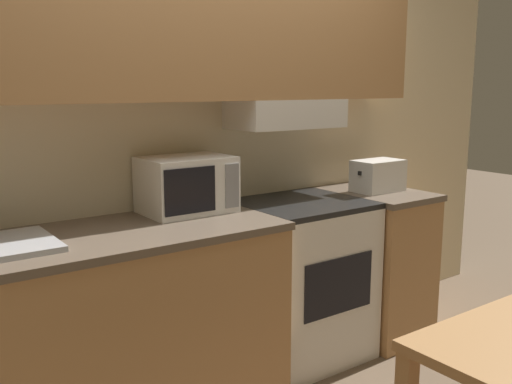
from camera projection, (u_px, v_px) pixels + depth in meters
name	position (u px, v px, depth m)	size (l,w,h in m)	color
ground_plane	(190.00, 359.00, 3.28)	(16.00, 16.00, 0.00)	brown
wall_back	(192.00, 91.00, 2.96)	(5.14, 0.38, 2.55)	beige
lower_counter_main	(111.00, 329.00, 2.60)	(1.59, 0.69, 0.91)	tan
lower_counter_right_stub	(373.00, 262.00, 3.59)	(0.47, 0.69, 0.91)	tan
stove_range	(300.00, 279.00, 3.27)	(0.68, 0.63, 0.91)	white
microwave	(187.00, 185.00, 2.89)	(0.44, 0.33, 0.29)	white
toaster	(378.00, 175.00, 3.48)	(0.32, 0.19, 0.19)	white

